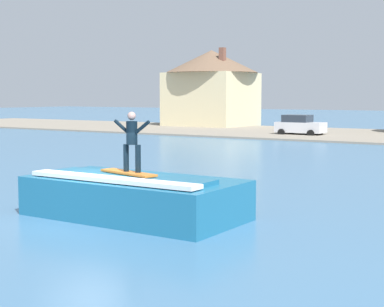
% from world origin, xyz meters
% --- Properties ---
extents(ground_plane, '(260.00, 260.00, 0.00)m').
position_xyz_m(ground_plane, '(0.00, 0.00, 0.00)').
color(ground_plane, teal).
extents(wave_crest, '(6.31, 3.16, 1.30)m').
position_xyz_m(wave_crest, '(0.87, 0.94, 0.61)').
color(wave_crest, '#1C6388').
rests_on(wave_crest, ground_plane).
extents(surfboard, '(2.18, 0.96, 0.06)m').
position_xyz_m(surfboard, '(0.81, 0.78, 1.33)').
color(surfboard, orange).
rests_on(surfboard, wave_crest).
extents(surfer, '(1.28, 0.32, 1.73)m').
position_xyz_m(surfer, '(0.95, 0.78, 2.33)').
color(surfer, black).
rests_on(surfer, surfboard).
extents(car_near_shore, '(4.18, 2.29, 1.86)m').
position_xyz_m(car_near_shore, '(-9.08, 36.71, 0.95)').
color(car_near_shore, silver).
rests_on(car_near_shore, ground_plane).
extents(house_with_chimney, '(10.61, 10.61, 8.78)m').
position_xyz_m(house_with_chimney, '(-23.86, 46.11, 4.79)').
color(house_with_chimney, beige).
rests_on(house_with_chimney, ground_plane).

